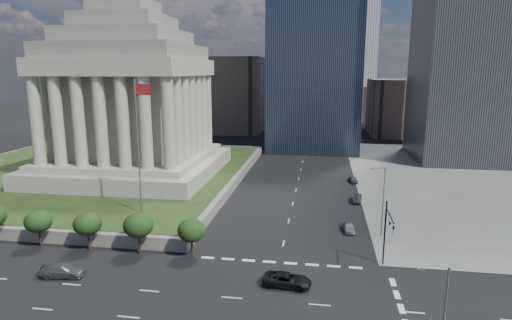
% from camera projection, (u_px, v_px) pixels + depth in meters
% --- Properties ---
extents(ground, '(500.00, 500.00, 0.00)m').
position_uv_depth(ground, '(307.00, 145.00, 135.51)').
color(ground, black).
rests_on(ground, ground).
extents(plaza_terrace, '(66.00, 70.00, 1.80)m').
position_uv_depth(plaza_terrace, '(92.00, 174.00, 93.75)').
color(plaza_terrace, slate).
rests_on(plaza_terrace, ground).
extents(plaza_lawn, '(64.00, 68.00, 0.10)m').
position_uv_depth(plaza_lawn, '(91.00, 169.00, 93.55)').
color(plaza_lawn, '#203515').
rests_on(plaza_lawn, plaza_terrace).
extents(war_memorial, '(34.00, 34.00, 39.00)m').
position_uv_depth(war_memorial, '(129.00, 79.00, 85.96)').
color(war_memorial, '#B0A693').
rests_on(war_memorial, plaza_lawn).
extents(flagpole, '(2.52, 0.24, 20.00)m').
position_uv_depth(flagpole, '(139.00, 140.00, 62.61)').
color(flagpole, slate).
rests_on(flagpole, plaza_lawn).
extents(tree_row, '(53.00, 4.00, 6.00)m').
position_uv_depth(tree_row, '(15.00, 224.00, 57.07)').
color(tree_row, black).
rests_on(tree_row, ground).
extents(midrise_glass, '(26.00, 26.00, 60.00)m').
position_uv_depth(midrise_glass, '(315.00, 46.00, 124.23)').
color(midrise_glass, black).
rests_on(midrise_glass, ground).
extents(building_filler_ne, '(20.00, 30.00, 20.00)m').
position_uv_depth(building_filler_ne, '(398.00, 107.00, 157.66)').
color(building_filler_ne, brown).
rests_on(building_filler_ne, ground).
extents(building_filler_nw, '(24.00, 30.00, 28.00)m').
position_uv_depth(building_filler_nw, '(233.00, 94.00, 166.18)').
color(building_filler_nw, brown).
rests_on(building_filler_nw, ground).
extents(traffic_signal_ne, '(0.30, 5.74, 8.00)m').
position_uv_depth(traffic_signal_ne, '(388.00, 229.00, 49.08)').
color(traffic_signal_ne, black).
rests_on(traffic_signal_ne, ground).
extents(street_lamp_north, '(2.13, 0.22, 10.00)m').
position_uv_depth(street_lamp_north, '(382.00, 197.00, 59.80)').
color(street_lamp_north, slate).
rests_on(street_lamp_north, ground).
extents(pickup_truck, '(2.97, 5.55, 1.48)m').
position_uv_depth(pickup_truck, '(287.00, 280.00, 46.45)').
color(pickup_truck, black).
rests_on(pickup_truck, ground).
extents(suv_grey, '(5.29, 2.74, 1.47)m').
position_uv_depth(suv_grey, '(63.00, 270.00, 48.66)').
color(suv_grey, '#4C4F52').
rests_on(suv_grey, ground).
extents(parked_sedan_near, '(4.02, 1.94, 1.32)m').
position_uv_depth(parked_sedan_near, '(349.00, 227.00, 62.36)').
color(parked_sedan_near, gray).
rests_on(parked_sedan_near, ground).
extents(parked_sedan_mid, '(1.97, 4.15, 1.32)m').
position_uv_depth(parked_sedan_mid, '(358.00, 199.00, 76.21)').
color(parked_sedan_mid, black).
rests_on(parked_sedan_mid, ground).
extents(parked_sedan_far, '(3.97, 2.08, 1.29)m').
position_uv_depth(parked_sedan_far, '(353.00, 179.00, 89.74)').
color(parked_sedan_far, '#515358').
rests_on(parked_sedan_far, ground).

